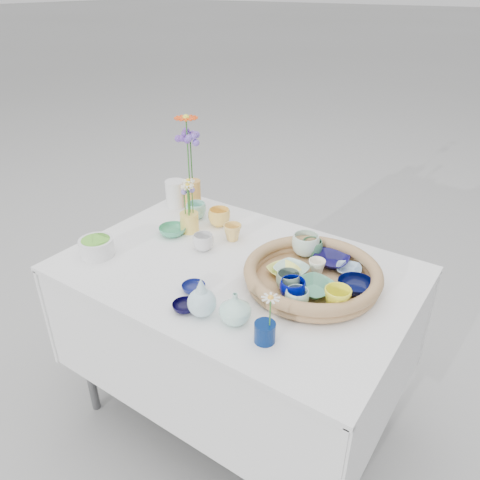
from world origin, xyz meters
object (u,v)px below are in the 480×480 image
Objects in this scene: display_table at (237,411)px; tall_vase_yellow at (193,195)px; bud_vase_seafoam at (235,308)px; wicker_tray at (312,276)px.

tall_vase_yellow reaches higher than display_table.
display_table is 1.00m from tall_vase_yellow.
wicker_tray is at bearing 71.21° from bud_vase_seafoam.
wicker_tray reaches higher than display_table.
display_table is 2.66× the size of wicker_tray.
tall_vase_yellow reaches higher than wicker_tray.
bud_vase_seafoam is 0.84m from tall_vase_yellow.
bud_vase_seafoam is at bearing -41.86° from tall_vase_yellow.
wicker_tray is 4.55× the size of bud_vase_seafoam.
display_table is at bearing 123.65° from bud_vase_seafoam.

